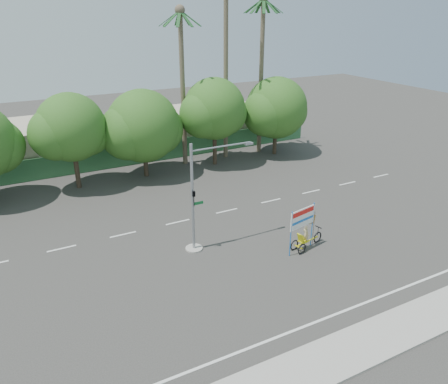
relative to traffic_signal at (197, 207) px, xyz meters
name	(u,v)px	position (x,y,z in m)	size (l,w,h in m)	color
ground	(261,270)	(2.20, -3.98, -2.92)	(120.00, 120.00, 0.00)	#33302D
sidewalk_near	(350,351)	(2.20, -11.48, -2.86)	(50.00, 2.40, 0.12)	gray
fence	(144,153)	(2.20, 17.52, -1.92)	(38.00, 0.08, 2.00)	#336B3D
building_left	(28,145)	(-7.80, 22.02, -0.92)	(12.00, 8.00, 4.00)	#B8AC92
building_right	(199,125)	(10.20, 22.02, -1.12)	(14.00, 8.00, 3.60)	#B8AC92
tree_left	(71,130)	(-4.85, 14.02, 2.14)	(6.66, 5.60, 8.07)	#473828
tree_center	(142,128)	(1.14, 14.02, 1.55)	(7.62, 6.40, 7.85)	#473828
tree_right	(214,111)	(8.15, 14.02, 2.32)	(6.90, 5.80, 8.36)	#473828
tree_far_right	(276,110)	(15.15, 14.02, 1.73)	(7.38, 6.20, 7.94)	#473828
palm_tall	(226,50)	(10.20, 15.52, 7.55)	(3.73, 3.79, 17.45)	#70604C
palm_mid	(262,60)	(14.20, 15.52, 6.48)	(3.73, 3.79, 15.45)	#70604C
palm_short	(182,71)	(5.70, 15.52, 5.94)	(3.73, 3.79, 14.45)	#70604C
traffic_signal	(197,207)	(0.00, 0.00, 0.00)	(4.72, 1.10, 7.00)	gray
trike_billboard	(305,232)	(5.91, -3.20, -1.68)	(3.08, 1.08, 3.08)	black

